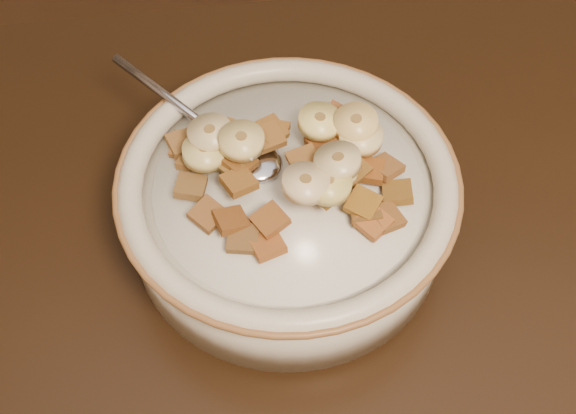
{
  "coord_description": "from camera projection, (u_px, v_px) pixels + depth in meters",
  "views": [
    {
      "loc": [
        -0.27,
        -0.13,
        1.2
      ],
      "look_at": [
        -0.24,
        0.17,
        0.78
      ],
      "focal_mm": 45.0,
      "sensor_mm": 36.0,
      "label": 1
    }
  ],
  "objects": [
    {
      "name": "banana_slice_4",
      "position": [
        242.0,
        141.0,
        0.49
      ],
      "size": [
        0.04,
        0.04,
        0.01
      ],
      "primitive_type": "cylinder",
      "rotation": [
        0.01,
        -0.03,
        1.93
      ],
      "color": "#F5DF8F",
      "rests_on": "milk"
    },
    {
      "name": "cereal_square_26",
      "position": [
        386.0,
        217.0,
        0.48
      ],
      "size": [
        0.03,
        0.03,
        0.01
      ],
      "primitive_type": "cube",
      "rotation": [
        0.22,
        -0.07,
        2.0
      ],
      "color": "brown",
      "rests_on": "milk"
    },
    {
      "name": "cereal_square_6",
      "position": [
        194.0,
        159.0,
        0.51
      ],
      "size": [
        0.03,
        0.03,
        0.01
      ],
      "primitive_type": "cube",
      "rotation": [
        -0.2,
        0.08,
        1.16
      ],
      "color": "brown",
      "rests_on": "milk"
    },
    {
      "name": "banana_slice_7",
      "position": [
        306.0,
        183.0,
        0.46
      ],
      "size": [
        0.04,
        0.04,
        0.01
      ],
      "primitive_type": "cylinder",
      "rotation": [
        0.06,
        0.09,
        1.34
      ],
      "color": "beige",
      "rests_on": "milk"
    },
    {
      "name": "cereal_square_16",
      "position": [
        208.0,
        214.0,
        0.48
      ],
      "size": [
        0.03,
        0.03,
        0.01
      ],
      "primitive_type": "cube",
      "rotation": [
        0.15,
        -0.05,
        0.79
      ],
      "color": "brown",
      "rests_on": "milk"
    },
    {
      "name": "banana_slice_6",
      "position": [
        361.0,
        137.0,
        0.5
      ],
      "size": [
        0.04,
        0.04,
        0.01
      ],
      "primitive_type": "cylinder",
      "rotation": [
        0.02,
        -0.01,
        0.68
      ],
      "color": "beige",
      "rests_on": "milk"
    },
    {
      "name": "cereal_square_17",
      "position": [
        357.0,
        135.0,
        0.51
      ],
      "size": [
        0.03,
        0.03,
        0.01
      ],
      "primitive_type": "cube",
      "rotation": [
        0.12,
        -0.17,
        1.88
      ],
      "color": "olive",
      "rests_on": "milk"
    },
    {
      "name": "cereal_square_27",
      "position": [
        304.0,
        160.0,
        0.49
      ],
      "size": [
        0.02,
        0.03,
        0.01
      ],
      "primitive_type": "cube",
      "rotation": [
        -0.19,
        -0.11,
        0.26
      ],
      "color": "#955F26",
      "rests_on": "milk"
    },
    {
      "name": "cereal_square_31",
      "position": [
        338.0,
        117.0,
        0.53
      ],
      "size": [
        0.03,
        0.03,
        0.01
      ],
      "primitive_type": "cube",
      "rotation": [
        0.19,
        -0.16,
        0.96
      ],
      "color": "brown",
      "rests_on": "milk"
    },
    {
      "name": "banana_slice_2",
      "position": [
        210.0,
        134.0,
        0.5
      ],
      "size": [
        0.04,
        0.04,
        0.01
      ],
      "primitive_type": "cylinder",
      "rotation": [
        -0.1,
        0.01,
        1.74
      ],
      "color": "beige",
      "rests_on": "milk"
    },
    {
      "name": "banana_slice_0",
      "position": [
        205.0,
        152.0,
        0.49
      ],
      "size": [
        0.03,
        0.03,
        0.01
      ],
      "primitive_type": "cylinder",
      "rotation": [
        0.08,
        0.04,
        1.53
      ],
      "color": "#CAC06A",
      "rests_on": "milk"
    },
    {
      "name": "cereal_square_23",
      "position": [
        239.0,
        182.0,
        0.48
      ],
      "size": [
        0.03,
        0.03,
        0.01
      ],
      "primitive_type": "cube",
      "rotation": [
        -0.09,
        0.09,
        0.46
      ],
      "color": "brown",
      "rests_on": "milk"
    },
    {
      "name": "cereal_square_0",
      "position": [
        233.0,
        162.0,
        0.49
      ],
      "size": [
        0.03,
        0.03,
        0.01
      ],
      "primitive_type": "cube",
      "rotation": [
        -0.19,
        0.05,
        2.29
      ],
      "color": "brown",
      "rests_on": "milk"
    },
    {
      "name": "cereal_square_5",
      "position": [
        191.0,
        187.0,
        0.49
      ],
      "size": [
        0.02,
        0.02,
        0.01
      ],
      "primitive_type": "cube",
      "rotation": [
        0.11,
        -0.06,
        2.92
      ],
      "color": "brown",
      "rests_on": "milk"
    },
    {
      "name": "spoon",
      "position": [
        248.0,
        157.0,
        0.51
      ],
      "size": [
        0.07,
        0.07,
        0.01
      ],
      "primitive_type": "ellipsoid",
      "rotation": [
        0.0,
        0.0,
        3.95
      ],
      "color": "#A2A5B8",
      "rests_on": "cereal_bowl"
    },
    {
      "name": "cereal_square_7",
      "position": [
        267.0,
        244.0,
        0.46
      ],
      "size": [
        0.03,
        0.03,
        0.01
      ],
      "primitive_type": "cube",
      "rotation": [
        -0.0,
        0.08,
        1.93
      ],
      "color": "#935322",
      "rests_on": "milk"
    },
    {
      "name": "cereal_square_11",
      "position": [
        243.0,
        238.0,
        0.47
      ],
      "size": [
        0.02,
        0.02,
        0.01
      ],
      "primitive_type": "cube",
      "rotation": [
        -0.07,
        -0.13,
        1.37
      ],
      "color": "brown",
      "rests_on": "milk"
    },
    {
      "name": "cereal_square_24",
      "position": [
        183.0,
        143.0,
        0.51
      ],
      "size": [
        0.03,
        0.03,
        0.01
      ],
      "primitive_type": "cube",
      "rotation": [
        0.06,
        0.08,
        0.38
      ],
      "color": "brown",
      "rests_on": "milk"
    },
    {
      "name": "cereal_square_10",
      "position": [
        326.0,
        191.0,
        0.47
      ],
      "size": [
        0.03,
        0.03,
        0.01
      ],
      "primitive_type": "cube",
      "rotation": [
        0.15,
        0.17,
        0.73
      ],
      "color": "brown",
      "rests_on": "milk"
    },
    {
      "name": "cereal_square_18",
      "position": [
        231.0,
        221.0,
        0.47
      ],
      "size": [
        0.03,
        0.03,
        0.01
      ],
      "primitive_type": "cube",
      "rotation": [
        0.21,
        0.13,
        1.89
      ],
      "color": "brown",
      "rests_on": "milk"
    },
    {
      "name": "cereal_square_28",
      "position": [
        239.0,
        162.0,
        0.49
      ],
      "size": [
        0.03,
        0.03,
        0.01
      ],
      "primitive_type": "cube",
      "rotation": [
        0.15,
        -0.13,
        2.34
      ],
      "color": "brown",
      "rests_on": "milk"
    },
    {
      "name": "cereal_square_29",
      "position": [
        385.0,
        167.0,
        0.5
      ],
      "size": [
        0.03,
        0.03,
        0.01
      ],
      "primitive_type": "cube",
      "rotation": [
        0.2,
        0.11,
        2.22
      ],
      "color": "brown",
      "rests_on": "milk"
    },
    {
      "name": "banana_slice_8",
      "position": [
        338.0,
        161.0,
        0.47
      ],
      "size": [
        0.03,
        0.03,
        0.02
      ],
      "primitive_type": "cylinder",
      "rotation": [
        -0.13,
        -0.12,
        0.05
      ],
      "color": "beige",
      "rests_on": "milk"
    },
    {
      "name": "banana_slice_9",
      "position": [
        320.0,
        121.0,
        0.51
      ],
      "size": [
        0.03,
        0.03,
        0.01
      ],
      "primitive_type": "cylinder",
      "rotation": [
        -0.0,
        0.1,
        0.04
      ],
      "color": "#FDEB80",
      "rests_on": "milk"
    },
    {
      "name": "chair",
      "position": [
        503.0,
        6.0,
        1.15
      ],
      "size": [
        0.43,
        0.43,
        0.91
      ],
      "primitive_type": "cube",
      "rotation": [
        0.0,
        0.0,
        0.07
      ],
      "color": "black",
      "rests_on": "floor"
    },
    {
      "name": "cereal_bowl",
      "position": [
        288.0,
        209.0,
        0.52
      ],
      "size": [
        0.23,
        0.23,
        0.05
      ],
      "primitive_type": "cylinder",
      "color": "beige",
      "rests_on": "table"
    },
    {
      "name": "cereal_square_14",
      "position": [
        352.0,
        169.0,
        0.49
      ],
      "size": [
        0.03,
        0.03,
        0.01
      ],
      "primitive_type": "cube",
      "rotation": [
        0.13,
        -0.07,
        0.66
      ],
      "color": "brown",
      "rests_on": "milk"
    },
    {
      "name": "cereal_square_1",
      "position": [
        363.0,
        204.0,
        0.48
      ],
      "size": [
        0.03,
        0.03,
        0.01
      ],
      "primitive_type": "cube",
      "rotation": [
        -0.16,
        -0.09,
        2.54
      ],
      "color": "#936518",
      "rests_on": "milk"
    },
    {
      "name": "cereal_square_25",
      "position": [
        232.0,
        130.0,
        0.52
      ],
      "size": [
        0.03,
        0.03,
        0.01
      ],
      "primitive_type": "cube",
      "rotation": [
        0.23,
        0.11,
        2.54
      ],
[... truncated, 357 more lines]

